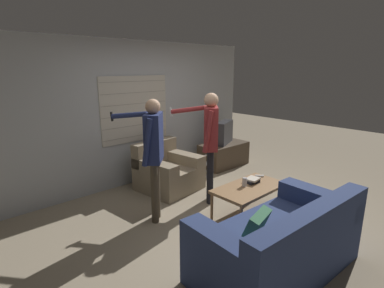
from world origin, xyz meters
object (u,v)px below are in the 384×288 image
(person_right_standing, at_px, (210,135))
(spare_remote, at_px, (259,176))
(coffee_table, at_px, (250,189))
(book_stack, at_px, (252,180))
(floor_fan, at_px, (205,166))
(couch_blue, at_px, (280,244))
(tv, at_px, (224,133))
(armchair_beige, at_px, (167,171))
(soda_can, at_px, (245,182))
(person_left_standing, at_px, (153,146))

(person_right_standing, distance_m, spare_remote, 1.01)
(coffee_table, xyz_separation_m, spare_remote, (0.44, 0.14, 0.05))
(book_stack, height_order, spare_remote, book_stack)
(spare_remote, distance_m, floor_fan, 1.43)
(coffee_table, bearing_deg, book_stack, 25.99)
(couch_blue, xyz_separation_m, person_right_standing, (0.69, 1.69, 0.77))
(tv, relative_size, book_stack, 2.89)
(person_right_standing, bearing_deg, couch_blue, -158.56)
(armchair_beige, relative_size, book_stack, 4.60)
(soda_can, distance_m, floor_fan, 1.65)
(armchair_beige, bearing_deg, couch_blue, 70.98)
(tv, xyz_separation_m, person_right_standing, (-1.53, -1.05, 0.36))
(couch_blue, distance_m, person_left_standing, 1.96)
(soda_can, xyz_separation_m, spare_remote, (0.48, 0.08, -0.05))
(couch_blue, relative_size, spare_remote, 15.25)
(spare_remote, bearing_deg, armchair_beige, 71.39)
(person_left_standing, relative_size, book_stack, 7.56)
(coffee_table, relative_size, person_left_standing, 0.64)
(couch_blue, bearing_deg, soda_can, 58.09)
(person_right_standing, bearing_deg, spare_remote, -94.40)
(coffee_table, xyz_separation_m, tv, (1.44, 1.77, 0.33))
(book_stack, height_order, floor_fan, book_stack)
(book_stack, xyz_separation_m, floor_fan, (0.49, 1.46, -0.25))
(tv, relative_size, person_left_standing, 0.38)
(soda_can, bearing_deg, floor_fan, 65.26)
(coffee_table, distance_m, book_stack, 0.18)
(tv, height_order, soda_can, tv)
(armchair_beige, relative_size, tv, 1.59)
(couch_blue, distance_m, spare_remote, 1.65)
(coffee_table, bearing_deg, spare_remote, 17.79)
(soda_can, bearing_deg, tv, 49.00)
(armchair_beige, relative_size, spare_remote, 8.47)
(couch_blue, bearing_deg, person_right_standing, 71.28)
(armchair_beige, distance_m, tv, 1.74)
(couch_blue, height_order, person_right_standing, person_right_standing)
(person_right_standing, distance_m, soda_can, 0.88)
(spare_remote, bearing_deg, coffee_table, 154.46)
(couch_blue, xyz_separation_m, tv, (2.22, 2.74, 0.41))
(tv, height_order, person_left_standing, person_left_standing)
(person_right_standing, height_order, spare_remote, person_right_standing)
(person_left_standing, xyz_separation_m, book_stack, (1.22, -0.74, -0.60))
(soda_can, bearing_deg, couch_blue, -125.36)
(spare_remote, xyz_separation_m, floor_fan, (0.20, 1.40, -0.23))
(couch_blue, height_order, floor_fan, couch_blue)
(person_left_standing, relative_size, soda_can, 13.47)
(coffee_table, distance_m, soda_can, 0.13)
(person_right_standing, bearing_deg, coffee_table, -129.61)
(book_stack, bearing_deg, spare_remote, 13.13)
(armchair_beige, bearing_deg, soda_can, 89.94)
(couch_blue, relative_size, floor_fan, 4.10)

